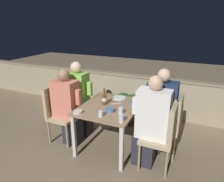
{
  "coord_description": "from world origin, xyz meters",
  "views": [
    {
      "loc": [
        1.17,
        -2.57,
        1.96
      ],
      "look_at": [
        0.0,
        0.08,
        0.94
      ],
      "focal_mm": 32.0,
      "sensor_mm": 36.0,
      "label": 1
    }
  ],
  "objects_px": {
    "chair_right_far": "(172,120)",
    "person_navy_jumper": "(159,112)",
    "person_white_polo": "(150,123)",
    "person_green_blouse": "(79,99)",
    "person_coral_top": "(68,107)",
    "chair_left_far": "(70,102)",
    "beer_bottle": "(104,99)",
    "chair_left_near": "(58,109)",
    "chair_right_near": "(165,132)"
  },
  "relations": [
    {
      "from": "chair_left_near",
      "to": "person_green_blouse",
      "type": "relative_size",
      "value": 0.73
    },
    {
      "from": "beer_bottle",
      "to": "chair_right_near",
      "type": "bearing_deg",
      "value": -10.84
    },
    {
      "from": "person_green_blouse",
      "to": "chair_right_near",
      "type": "distance_m",
      "value": 1.6
    },
    {
      "from": "person_coral_top",
      "to": "person_navy_jumper",
      "type": "relative_size",
      "value": 0.95
    },
    {
      "from": "person_green_blouse",
      "to": "person_coral_top",
      "type": "bearing_deg",
      "value": -92.39
    },
    {
      "from": "chair_right_far",
      "to": "person_navy_jumper",
      "type": "distance_m",
      "value": 0.22
    },
    {
      "from": "chair_left_near",
      "to": "beer_bottle",
      "type": "xyz_separation_m",
      "value": [
        0.79,
        0.17,
        0.25
      ]
    },
    {
      "from": "person_coral_top",
      "to": "chair_right_near",
      "type": "relative_size",
      "value": 1.32
    },
    {
      "from": "person_coral_top",
      "to": "person_navy_jumper",
      "type": "bearing_deg",
      "value": 14.01
    },
    {
      "from": "person_white_polo",
      "to": "person_navy_jumper",
      "type": "height_order",
      "value": "person_navy_jumper"
    },
    {
      "from": "chair_left_near",
      "to": "person_coral_top",
      "type": "bearing_deg",
      "value": 0.0
    },
    {
      "from": "person_white_polo",
      "to": "person_green_blouse",
      "type": "bearing_deg",
      "value": 165.44
    },
    {
      "from": "person_coral_top",
      "to": "person_green_blouse",
      "type": "relative_size",
      "value": 0.96
    },
    {
      "from": "chair_right_near",
      "to": "beer_bottle",
      "type": "relative_size",
      "value": 3.69
    },
    {
      "from": "chair_right_near",
      "to": "beer_bottle",
      "type": "xyz_separation_m",
      "value": [
        -0.98,
        0.19,
        0.25
      ]
    },
    {
      "from": "chair_left_far",
      "to": "beer_bottle",
      "type": "bearing_deg",
      "value": -11.88
    },
    {
      "from": "person_green_blouse",
      "to": "person_navy_jumper",
      "type": "distance_m",
      "value": 1.39
    },
    {
      "from": "chair_left_near",
      "to": "person_white_polo",
      "type": "bearing_deg",
      "value": -0.85
    },
    {
      "from": "chair_left_near",
      "to": "chair_right_near",
      "type": "height_order",
      "value": "same"
    },
    {
      "from": "person_green_blouse",
      "to": "chair_right_near",
      "type": "xyz_separation_m",
      "value": [
        1.55,
        -0.35,
        -0.1
      ]
    },
    {
      "from": "chair_right_far",
      "to": "beer_bottle",
      "type": "xyz_separation_m",
      "value": [
        -1.02,
        -0.18,
        0.25
      ]
    },
    {
      "from": "chair_right_far",
      "to": "person_navy_jumper",
      "type": "height_order",
      "value": "person_navy_jumper"
    },
    {
      "from": "person_coral_top",
      "to": "chair_left_far",
      "type": "distance_m",
      "value": 0.38
    },
    {
      "from": "chair_right_near",
      "to": "chair_right_far",
      "type": "distance_m",
      "value": 0.38
    },
    {
      "from": "chair_right_far",
      "to": "person_coral_top",
      "type": "bearing_deg",
      "value": -167.7
    },
    {
      "from": "person_white_polo",
      "to": "beer_bottle",
      "type": "height_order",
      "value": "person_white_polo"
    },
    {
      "from": "chair_left_near",
      "to": "beer_bottle",
      "type": "distance_m",
      "value": 0.84
    },
    {
      "from": "person_coral_top",
      "to": "chair_right_near",
      "type": "height_order",
      "value": "person_coral_top"
    },
    {
      "from": "person_green_blouse",
      "to": "chair_right_near",
      "type": "height_order",
      "value": "person_green_blouse"
    },
    {
      "from": "chair_left_near",
      "to": "person_green_blouse",
      "type": "height_order",
      "value": "person_green_blouse"
    },
    {
      "from": "person_navy_jumper",
      "to": "person_white_polo",
      "type": "bearing_deg",
      "value": -95.98
    },
    {
      "from": "chair_left_near",
      "to": "person_coral_top",
      "type": "relative_size",
      "value": 0.76
    },
    {
      "from": "person_white_polo",
      "to": "person_navy_jumper",
      "type": "xyz_separation_m",
      "value": [
        0.04,
        0.37,
        0.01
      ]
    },
    {
      "from": "person_white_polo",
      "to": "person_navy_jumper",
      "type": "relative_size",
      "value": 0.99
    },
    {
      "from": "person_coral_top",
      "to": "person_white_polo",
      "type": "distance_m",
      "value": 1.36
    },
    {
      "from": "person_navy_jumper",
      "to": "chair_left_far",
      "type": "bearing_deg",
      "value": -179.19
    },
    {
      "from": "chair_left_near",
      "to": "chair_right_far",
      "type": "height_order",
      "value": "same"
    },
    {
      "from": "person_coral_top",
      "to": "chair_left_far",
      "type": "height_order",
      "value": "person_coral_top"
    },
    {
      "from": "chair_left_far",
      "to": "person_navy_jumper",
      "type": "height_order",
      "value": "person_navy_jumper"
    },
    {
      "from": "chair_right_near",
      "to": "person_coral_top",
      "type": "bearing_deg",
      "value": 179.15
    },
    {
      "from": "chair_left_near",
      "to": "chair_left_far",
      "type": "relative_size",
      "value": 1.0
    },
    {
      "from": "person_coral_top",
      "to": "chair_left_far",
      "type": "relative_size",
      "value": 1.32
    },
    {
      "from": "beer_bottle",
      "to": "person_white_polo",
      "type": "bearing_deg",
      "value": -13.56
    },
    {
      "from": "person_coral_top",
      "to": "person_navy_jumper",
      "type": "height_order",
      "value": "person_navy_jumper"
    },
    {
      "from": "person_green_blouse",
      "to": "person_navy_jumper",
      "type": "relative_size",
      "value": 0.99
    },
    {
      "from": "person_navy_jumper",
      "to": "beer_bottle",
      "type": "distance_m",
      "value": 0.85
    },
    {
      "from": "chair_left_far",
      "to": "person_navy_jumper",
      "type": "distance_m",
      "value": 1.6
    },
    {
      "from": "chair_left_far",
      "to": "chair_right_far",
      "type": "xyz_separation_m",
      "value": [
        1.79,
        0.02,
        0.0
      ]
    },
    {
      "from": "person_coral_top",
      "to": "chair_right_far",
      "type": "xyz_separation_m",
      "value": [
        1.61,
        0.35,
        -0.07
      ]
    },
    {
      "from": "person_coral_top",
      "to": "chair_left_far",
      "type": "xyz_separation_m",
      "value": [
        -0.19,
        0.33,
        -0.07
      ]
    }
  ]
}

